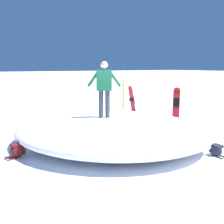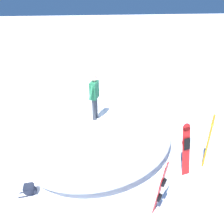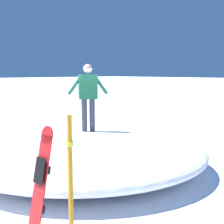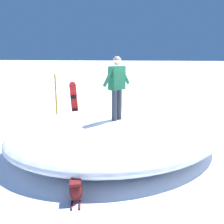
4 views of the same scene
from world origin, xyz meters
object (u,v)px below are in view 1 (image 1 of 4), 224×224
(snowboard_primary_upright, at_px, (176,107))
(snowboard_secondary_upright, at_px, (132,104))
(backpack_near, at_px, (216,150))
(trail_marker_pole, at_px, (123,99))
(snowboarder_standing, at_px, (104,85))
(backpack_far, at_px, (18,150))

(snowboard_primary_upright, relative_size, snowboard_secondary_upright, 0.98)
(backpack_near, relative_size, trail_marker_pole, 0.27)
(snowboarder_standing, distance_m, snowboard_secondary_upright, 3.57)
(snowboard_primary_upright, distance_m, backpack_far, 6.35)
(snowboarder_standing, bearing_deg, backpack_far, 172.83)
(snowboard_secondary_upright, relative_size, backpack_near, 3.19)
(backpack_far, height_order, trail_marker_pole, trail_marker_pole)
(snowboard_primary_upright, distance_m, trail_marker_pole, 2.49)
(snowboard_secondary_upright, xyz_separation_m, backpack_near, (-0.48, -4.60, -0.69))
(snowboarder_standing, bearing_deg, snowboard_primary_upright, 10.40)
(snowboarder_standing, relative_size, backpack_near, 3.29)
(trail_marker_pole, bearing_deg, snowboard_primary_upright, -64.20)
(backpack_far, distance_m, trail_marker_pole, 5.89)
(backpack_near, distance_m, trail_marker_pole, 5.45)
(backpack_near, bearing_deg, snowboarder_standing, 131.71)
(backpack_far, bearing_deg, trail_marker_pole, 26.55)
(snowboarder_standing, distance_m, snowboard_primary_upright, 3.97)
(trail_marker_pole, bearing_deg, backpack_near, -95.43)
(snowboard_secondary_upright, relative_size, backpack_far, 2.71)
(snowboard_primary_upright, xyz_separation_m, trail_marker_pole, (-1.08, 2.24, 0.16))
(snowboard_primary_upright, relative_size, backpack_near, 3.12)
(backpack_near, bearing_deg, backpack_far, 149.68)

